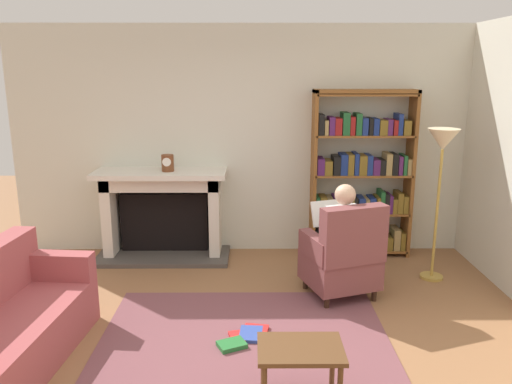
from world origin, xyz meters
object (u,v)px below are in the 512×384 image
mantel_clock (168,163)px  seated_reader (338,234)px  armchair_reading (343,257)px  floor_lamp (442,153)px  side_table (300,356)px  fireplace (163,210)px  bookshelf (362,178)px

mantel_clock → seated_reader: (1.81, -0.97, -0.53)m
armchair_reading → floor_lamp: floor_lamp is taller
mantel_clock → floor_lamp: (2.90, -0.62, 0.21)m
seated_reader → side_table: seated_reader is taller
armchair_reading → fireplace: bearing=-50.2°
floor_lamp → fireplace: bearing=166.5°
armchair_reading → floor_lamp: 1.48m
fireplace → floor_lamp: size_ratio=0.97×
mantel_clock → floor_lamp: size_ratio=0.12×
mantel_clock → side_table: mantel_clock is taller
mantel_clock → bookshelf: 2.27m
fireplace → bookshelf: bookshelf is taller
fireplace → bookshelf: (2.35, 0.03, 0.39)m
bookshelf → seated_reader: bookshelf is taller
mantel_clock → armchair_reading: mantel_clock is taller
seated_reader → side_table: (-0.53, -1.77, -0.25)m
armchair_reading → seated_reader: 0.23m
armchair_reading → side_table: armchair_reading is taller
bookshelf → side_table: bearing=-108.7°
bookshelf → seated_reader: bearing=-111.9°
bookshelf → floor_lamp: bearing=-49.6°
seated_reader → bookshelf: bearing=-130.7°
armchair_reading → floor_lamp: (1.05, 0.46, 0.94)m
mantel_clock → fireplace: bearing=132.3°
bookshelf → mantel_clock: bearing=-176.6°
seated_reader → floor_lamp: (1.08, 0.35, 0.74)m
mantel_clock → side_table: bearing=-64.9°
mantel_clock → armchair_reading: 2.26m
mantel_clock → floor_lamp: floor_lamp is taller
armchair_reading → bookshelf: bearing=-127.3°
seated_reader → mantel_clock: bearing=-47.0°
armchair_reading → seated_reader: bearing=-90.0°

